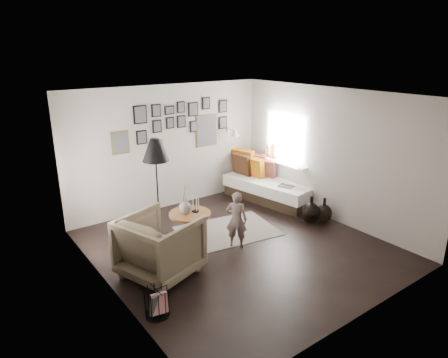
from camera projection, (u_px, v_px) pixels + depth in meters
ground at (239, 247)px, 6.93m from camera, size 4.80×4.80×0.00m
wall_back at (169, 148)px, 8.36m from camera, size 4.50×0.00×4.50m
wall_front at (366, 226)px, 4.69m from camera, size 4.50×0.00×4.50m
wall_left at (106, 206)px, 5.26m from camera, size 0.00×4.80×4.80m
wall_right at (330, 155)px, 7.79m from camera, size 0.00×4.80×4.80m
ceiling at (241, 95)px, 6.12m from camera, size 4.80×4.80×0.00m
door_left at (81, 198)px, 6.27m from camera, size 0.00×2.14×2.14m
window_right at (278, 159)px, 8.89m from camera, size 0.15×1.32×1.30m
gallery_wall at (180, 125)px, 8.37m from camera, size 2.74×0.03×1.08m
wall_sconce at (235, 133)px, 8.98m from camera, size 0.18×0.36×0.16m
rug at (228, 231)px, 7.52m from camera, size 1.96×1.52×0.01m
pedestal_table at (190, 229)px, 7.00m from camera, size 0.73×0.73×0.57m
vase at (185, 205)px, 6.82m from camera, size 0.21×0.21×0.52m
candles at (195, 204)px, 6.92m from camera, size 0.12×0.12×0.27m
daybed at (267, 185)px, 9.06m from camera, size 1.27×2.26×1.04m
magazine_on_daybed at (286, 186)px, 8.48m from camera, size 0.33×0.38×0.02m
armchair at (160, 246)px, 5.95m from camera, size 1.32×1.30×0.95m
armchair_cushion at (160, 244)px, 6.00m from camera, size 0.54×0.55×0.20m
floor_lamp at (155, 154)px, 6.56m from camera, size 0.44×0.44×1.89m
magazine_basket at (157, 302)px, 5.11m from camera, size 0.31×0.31×0.38m
demijohn_large at (311, 213)px, 7.81m from camera, size 0.37×0.37×0.55m
demijohn_small at (324, 213)px, 7.87m from camera, size 0.32×0.32×0.50m
child at (236, 220)px, 6.80m from camera, size 0.43×0.43×1.01m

